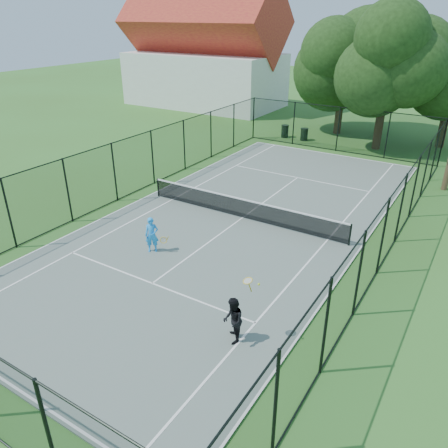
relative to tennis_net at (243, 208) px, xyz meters
The scene contains 11 objects.
ground 0.58m from the tennis_net, ahead, with size 120.00×120.00×0.00m, color #386422.
tennis_court 0.55m from the tennis_net, ahead, with size 11.00×24.00×0.06m, color slate.
tennis_net is the anchor object (origin of this frame).
fence 0.92m from the tennis_net, ahead, with size 13.10×26.10×3.00m.
tree_near_left 18.42m from the tennis_net, 94.98° to the left, with size 6.50×6.50×8.48m.
tree_near_mid 15.96m from the tennis_net, 81.67° to the left, with size 6.89×6.89×9.01m.
building 28.14m from the tennis_net, 127.69° to the left, with size 15.30×8.15×11.87m.
trash_bin_left 15.12m from the tennis_net, 107.42° to the left, with size 0.58×0.58×0.94m.
trash_bin_right 14.69m from the tennis_net, 101.55° to the left, with size 0.58×0.58×0.90m.
player_blue 4.83m from the tennis_net, 107.92° to the right, with size 0.90×0.59×1.44m.
player_black 8.41m from the tennis_net, 62.21° to the right, with size 1.05×0.93×2.02m.
Camera 1 is at (8.94, -15.99, 8.66)m, focal length 35.00 mm.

